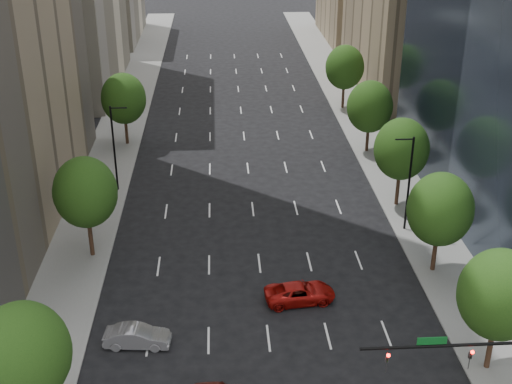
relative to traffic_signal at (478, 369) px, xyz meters
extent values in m
cube|color=slate|center=(-26.03, 30.00, -5.10)|extent=(6.00, 200.00, 0.15)
cube|color=slate|center=(4.97, 30.00, -5.10)|extent=(6.00, 200.00, 0.15)
cylinder|color=#382316|center=(3.47, 6.00, -3.17)|extent=(0.36, 0.36, 4.00)
ellipsoid|color=#143A0F|center=(3.47, 6.00, 0.59)|extent=(5.20, 5.20, 5.98)
cylinder|color=#382316|center=(3.47, 18.00, -3.22)|extent=(0.36, 0.36, 3.90)
ellipsoid|color=#143A0F|center=(3.47, 18.00, 0.44)|extent=(5.20, 5.20, 5.98)
cylinder|color=#382316|center=(3.47, 30.00, -3.12)|extent=(0.36, 0.36, 4.10)
ellipsoid|color=#143A0F|center=(3.47, 30.00, 0.73)|extent=(5.20, 5.20, 5.98)
cylinder|color=#382316|center=(3.47, 44.00, -3.27)|extent=(0.36, 0.36, 3.80)
ellipsoid|color=#143A0F|center=(3.47, 44.00, 0.30)|extent=(5.20, 5.20, 5.98)
cylinder|color=#382316|center=(3.47, 60.00, -3.17)|extent=(0.36, 0.36, 4.00)
ellipsoid|color=#143A0F|center=(3.47, 60.00, 0.59)|extent=(5.20, 5.20, 5.98)
ellipsoid|color=#143A0F|center=(-24.53, 2.00, 0.59)|extent=(5.20, 5.20, 5.98)
cylinder|color=#382316|center=(-24.53, 22.00, -3.10)|extent=(0.36, 0.36, 4.15)
ellipsoid|color=#143A0F|center=(-24.53, 22.00, 0.80)|extent=(5.20, 5.20, 5.98)
cylinder|color=#382316|center=(-24.53, 48.00, -3.20)|extent=(0.36, 0.36, 3.95)
ellipsoid|color=#143A0F|center=(-24.53, 48.00, 0.52)|extent=(5.20, 5.20, 5.98)
cylinder|color=black|center=(2.97, 25.00, -0.67)|extent=(0.20, 0.20, 9.00)
cylinder|color=black|center=(2.17, 25.00, 3.63)|extent=(1.60, 0.14, 0.14)
cylinder|color=black|center=(-24.03, 35.00, -0.67)|extent=(0.20, 0.20, 9.00)
cylinder|color=black|center=(-23.23, 35.00, 3.63)|extent=(1.60, 0.14, 0.14)
cylinder|color=black|center=(-2.03, 0.00, 1.63)|extent=(9.00, 0.18, 0.18)
imported|color=black|center=(-0.53, 0.00, 1.08)|extent=(0.18, 0.22, 1.10)
imported|color=black|center=(-5.03, 0.00, 1.08)|extent=(0.18, 0.22, 1.10)
sphere|color=#FF0C07|center=(-0.53, -0.18, 1.28)|extent=(0.20, 0.20, 0.20)
sphere|color=#FF0C07|center=(-5.03, -0.18, 1.28)|extent=(0.20, 0.20, 0.20)
cube|color=#0C591E|center=(-2.73, 0.00, 1.98)|extent=(1.60, 0.06, 0.45)
imported|color=gray|center=(-19.53, 9.74, -4.43)|extent=(4.63, 1.94, 1.49)
imported|color=#9B0F0B|center=(-7.82, 14.37, -4.43)|extent=(5.59, 3.10, 1.48)
camera|label=1|loc=(-13.64, -28.06, 24.20)|focal=47.43mm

